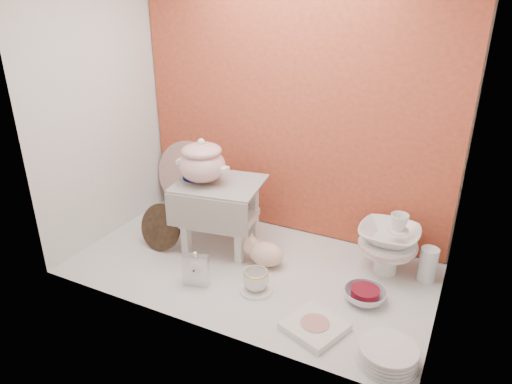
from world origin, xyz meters
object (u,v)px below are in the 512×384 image
(dinner_plate_stack, at_px, (388,354))
(porcelain_tower, at_px, (388,242))
(soup_tureen, at_px, (202,161))
(step_stool, at_px, (220,215))
(gold_rim_teacup, at_px, (256,280))
(blue_white_vase, at_px, (199,198))
(crystal_bowl, at_px, (365,296))
(floral_platter, at_px, (189,176))
(plush_pig, at_px, (266,254))
(mantel_clock, at_px, (196,269))

(dinner_plate_stack, height_order, porcelain_tower, porcelain_tower)
(soup_tureen, bearing_deg, step_stool, 29.56)
(step_stool, relative_size, gold_rim_teacup, 3.58)
(blue_white_vase, bearing_deg, porcelain_tower, -4.16)
(gold_rim_teacup, distance_m, crystal_bowl, 0.51)
(floral_platter, bearing_deg, crystal_bowl, -20.15)
(floral_platter, relative_size, crystal_bowl, 2.37)
(blue_white_vase, relative_size, plush_pig, 1.18)
(blue_white_vase, relative_size, crystal_bowl, 1.45)
(floral_platter, distance_m, crystal_bowl, 1.35)
(dinner_plate_stack, height_order, crystal_bowl, dinner_plate_stack)
(soup_tureen, bearing_deg, plush_pig, -4.09)
(dinner_plate_stack, relative_size, crystal_bowl, 1.27)
(mantel_clock, bearing_deg, plush_pig, 35.63)
(floral_platter, distance_m, blue_white_vase, 0.18)
(floral_platter, relative_size, porcelain_tower, 1.35)
(blue_white_vase, distance_m, plush_pig, 0.68)
(plush_pig, xyz_separation_m, gold_rim_teacup, (0.05, -0.22, -0.01))
(soup_tureen, distance_m, mantel_clock, 0.55)
(soup_tureen, relative_size, blue_white_vase, 1.03)
(floral_platter, relative_size, mantel_clock, 2.50)
(mantel_clock, bearing_deg, blue_white_vase, 103.96)
(soup_tureen, height_order, mantel_clock, soup_tureen)
(floral_platter, height_order, mantel_clock, floral_platter)
(step_stool, height_order, soup_tureen, soup_tureen)
(soup_tureen, xyz_separation_m, blue_white_vase, (-0.22, 0.28, -0.37))
(step_stool, bearing_deg, soup_tureen, -159.50)
(plush_pig, bearing_deg, porcelain_tower, 41.69)
(mantel_clock, height_order, porcelain_tower, porcelain_tower)
(step_stool, distance_m, soup_tureen, 0.32)
(floral_platter, bearing_deg, dinner_plate_stack, -29.09)
(porcelain_tower, bearing_deg, plush_pig, -158.55)
(plush_pig, bearing_deg, soup_tureen, -163.86)
(gold_rim_teacup, bearing_deg, soup_tureen, 150.40)
(dinner_plate_stack, bearing_deg, floral_platter, 150.91)
(floral_platter, xyz_separation_m, blue_white_vase, (0.13, -0.09, -0.09))
(floral_platter, xyz_separation_m, plush_pig, (0.73, -0.39, -0.16))
(soup_tureen, xyz_separation_m, porcelain_tower, (0.94, 0.19, -0.34))
(floral_platter, relative_size, gold_rim_teacup, 3.68)
(floral_platter, height_order, crystal_bowl, floral_platter)
(soup_tureen, xyz_separation_m, mantel_clock, (0.15, -0.33, -0.41))
(soup_tureen, distance_m, gold_rim_teacup, 0.67)
(soup_tureen, distance_m, dinner_plate_stack, 1.26)
(soup_tureen, relative_size, gold_rim_teacup, 2.30)
(step_stool, xyz_separation_m, blue_white_vase, (-0.29, 0.24, -0.05))
(dinner_plate_stack, bearing_deg, blue_white_vase, 151.55)
(floral_platter, relative_size, blue_white_vase, 1.64)
(floral_platter, distance_m, mantel_clock, 0.87)
(plush_pig, bearing_deg, blue_white_vase, 173.28)
(mantel_clock, bearing_deg, dinner_plate_stack, -23.72)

